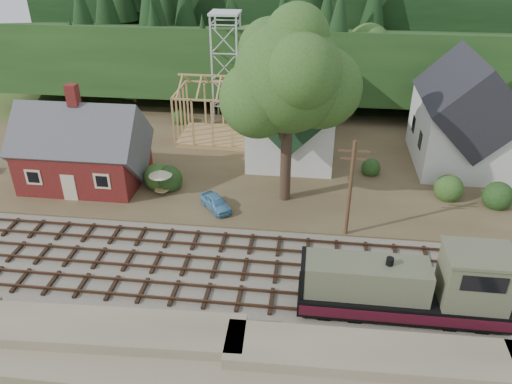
# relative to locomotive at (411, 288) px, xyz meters

# --- Properties ---
(ground) EXTENTS (140.00, 140.00, 0.00)m
(ground) POSITION_rel_locomotive_xyz_m (-10.45, 3.00, -2.16)
(ground) COLOR #384C1E
(ground) RESTS_ON ground
(embankment) EXTENTS (64.00, 5.00, 1.60)m
(embankment) POSITION_rel_locomotive_xyz_m (-10.45, -5.50, -2.16)
(embankment) COLOR #7F7259
(embankment) RESTS_ON ground
(railroad_bed) EXTENTS (64.00, 11.00, 0.16)m
(railroad_bed) POSITION_rel_locomotive_xyz_m (-10.45, 3.00, -2.08)
(railroad_bed) COLOR #726B5B
(railroad_bed) RESTS_ON ground
(village_flat) EXTENTS (64.00, 26.00, 0.30)m
(village_flat) POSITION_rel_locomotive_xyz_m (-10.45, 21.00, -2.01)
(village_flat) COLOR brown
(village_flat) RESTS_ON ground
(hillside) EXTENTS (70.00, 28.96, 12.74)m
(hillside) POSITION_rel_locomotive_xyz_m (-10.45, 45.00, -2.16)
(hillside) COLOR #1E3F19
(hillside) RESTS_ON ground
(ridge) EXTENTS (80.00, 20.00, 12.00)m
(ridge) POSITION_rel_locomotive_xyz_m (-10.45, 61.00, -2.16)
(ridge) COLOR black
(ridge) RESTS_ON ground
(depot) EXTENTS (10.80, 7.41, 9.00)m
(depot) POSITION_rel_locomotive_xyz_m (-26.45, 14.00, 1.05)
(depot) COLOR #591417
(depot) RESTS_ON village_flat
(church) EXTENTS (8.40, 15.17, 13.00)m
(church) POSITION_rel_locomotive_xyz_m (-8.45, 22.68, 3.02)
(church) COLOR silver
(church) RESTS_ON village_flat
(farmhouse) EXTENTS (8.40, 10.80, 10.60)m
(farmhouse) POSITION_rel_locomotive_xyz_m (7.55, 22.00, 2.71)
(farmhouse) COLOR silver
(farmhouse) RESTS_ON village_flat
(timber_frame) EXTENTS (8.20, 6.20, 6.99)m
(timber_frame) POSITION_rel_locomotive_xyz_m (-16.45, 25.00, 1.11)
(timber_frame) COLOR tan
(timber_frame) RESTS_ON village_flat
(lattice_tower) EXTENTS (3.20, 3.20, 12.12)m
(lattice_tower) POSITION_rel_locomotive_xyz_m (-16.45, 31.00, 7.87)
(lattice_tower) COLOR silver
(lattice_tower) RESTS_ON village_flat
(big_tree) EXTENTS (10.90, 8.40, 14.70)m
(big_tree) POSITION_rel_locomotive_xyz_m (-8.28, 13.08, 8.06)
(big_tree) COLOR #38281E
(big_tree) RESTS_ON village_flat
(telegraph_pole_near) EXTENTS (2.20, 0.28, 8.00)m
(telegraph_pole_near) POSITION_rel_locomotive_xyz_m (-3.45, 8.20, 2.09)
(telegraph_pole_near) COLOR #4C331E
(telegraph_pole_near) RESTS_ON ground
(locomotive) EXTENTS (12.25, 3.06, 4.89)m
(locomotive) POSITION_rel_locomotive_xyz_m (0.00, 0.00, 0.00)
(locomotive) COLOR black
(locomotive) RESTS_ON railroad_bed
(car_blue) EXTENTS (3.32, 3.60, 1.20)m
(car_blue) POSITION_rel_locomotive_xyz_m (-13.96, 10.56, -1.26)
(car_blue) COLOR #60A3CE
(car_blue) RESTS_ON village_flat
(car_red) EXTENTS (4.58, 2.79, 1.19)m
(car_red) POSITION_rel_locomotive_xyz_m (10.10, 19.80, -1.27)
(car_red) COLOR red
(car_red) RESTS_ON village_flat
(patio_set) EXTENTS (2.01, 2.01, 2.23)m
(patio_set) POSITION_rel_locomotive_xyz_m (-19.10, 12.53, 0.04)
(patio_set) COLOR silver
(patio_set) RESTS_ON village_flat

